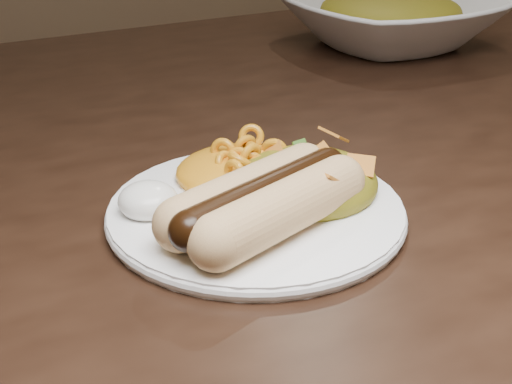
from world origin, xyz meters
name	(u,v)px	position (x,y,z in m)	size (l,w,h in m)	color
table	(138,258)	(0.00, 0.00, 0.66)	(1.60, 0.90, 0.75)	black
plate	(256,212)	(0.05, -0.14, 0.76)	(0.21, 0.21, 0.01)	white
hotdog	(265,200)	(0.04, -0.16, 0.78)	(0.13, 0.10, 0.04)	#E9C682
mac_and_cheese	(236,154)	(0.06, -0.09, 0.78)	(0.09, 0.08, 0.04)	yellow
sour_cream	(148,194)	(-0.02, -0.11, 0.77)	(0.04, 0.04, 0.03)	white
taco_salad	(306,168)	(0.09, -0.13, 0.78)	(0.11, 0.10, 0.05)	#9C6015
serving_bowl	(389,20)	(0.42, 0.20, 0.78)	(0.26, 0.26, 0.06)	white
bowl_filling	(391,6)	(0.42, 0.20, 0.80)	(0.18, 0.18, 0.04)	#9C6015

